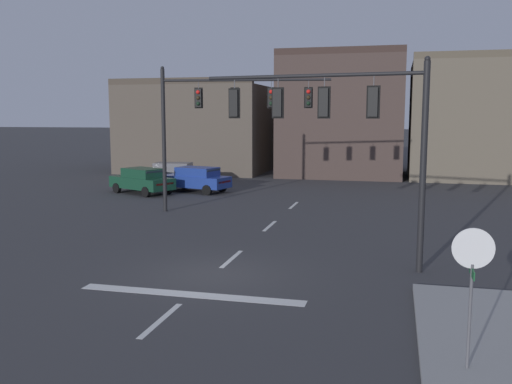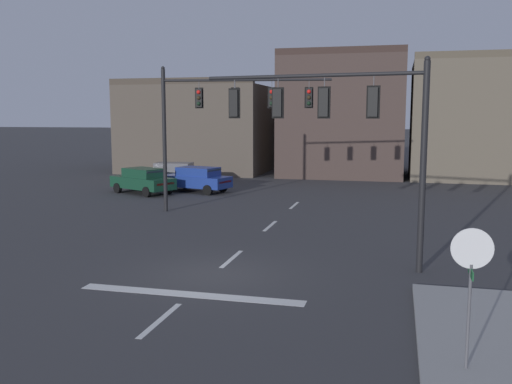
{
  "view_description": "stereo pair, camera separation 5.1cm",
  "coord_description": "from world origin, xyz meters",
  "px_view_note": "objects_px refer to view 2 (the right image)",
  "views": [
    {
      "loc": [
        5.34,
        -16.02,
        4.86
      ],
      "look_at": [
        0.76,
        2.38,
        2.29
      ],
      "focal_mm": 39.51,
      "sensor_mm": 36.0,
      "label": 1
    },
    {
      "loc": [
        5.39,
        -16.01,
        4.86
      ],
      "look_at": [
        0.76,
        2.38,
        2.29
      ],
      "focal_mm": 39.51,
      "sensor_mm": 36.0,
      "label": 2
    }
  ],
  "objects_px": {
    "signal_mast_near_side": "(342,120)",
    "stop_sign": "(471,265)",
    "car_lot_nearside": "(176,173)",
    "car_lot_farside": "(143,180)",
    "signal_mast_far_side": "(220,110)",
    "car_lot_middle": "(197,179)"
  },
  "relations": [
    {
      "from": "signal_mast_near_side",
      "to": "stop_sign",
      "type": "xyz_separation_m",
      "value": [
        3.13,
        -7.5,
        -2.58
      ]
    },
    {
      "from": "signal_mast_near_side",
      "to": "stop_sign",
      "type": "height_order",
      "value": "signal_mast_near_side"
    },
    {
      "from": "car_lot_nearside",
      "to": "car_lot_farside",
      "type": "xyz_separation_m",
      "value": [
        -0.38,
        -4.43,
        0.0
      ]
    },
    {
      "from": "signal_mast_far_side",
      "to": "car_lot_nearside",
      "type": "height_order",
      "value": "signal_mast_far_side"
    },
    {
      "from": "car_lot_nearside",
      "to": "car_lot_middle",
      "type": "distance_m",
      "value": 3.95
    },
    {
      "from": "signal_mast_near_side",
      "to": "signal_mast_far_side",
      "type": "xyz_separation_m",
      "value": [
        -6.87,
        8.69,
        0.4
      ]
    },
    {
      "from": "signal_mast_far_side",
      "to": "car_lot_middle",
      "type": "relative_size",
      "value": 1.77
    },
    {
      "from": "car_lot_middle",
      "to": "stop_sign",
      "type": "bearing_deg",
      "value": -59.13
    },
    {
      "from": "stop_sign",
      "to": "car_lot_middle",
      "type": "distance_m",
      "value": 26.94
    },
    {
      "from": "signal_mast_near_side",
      "to": "car_lot_farside",
      "type": "height_order",
      "value": "signal_mast_near_side"
    },
    {
      "from": "stop_sign",
      "to": "car_lot_middle",
      "type": "height_order",
      "value": "stop_sign"
    },
    {
      "from": "stop_sign",
      "to": "car_lot_farside",
      "type": "relative_size",
      "value": 0.6
    },
    {
      "from": "car_lot_farside",
      "to": "car_lot_middle",
      "type": "bearing_deg",
      "value": 26.45
    },
    {
      "from": "car_lot_nearside",
      "to": "car_lot_farside",
      "type": "relative_size",
      "value": 0.97
    },
    {
      "from": "car_lot_middle",
      "to": "car_lot_nearside",
      "type": "bearing_deg",
      "value": 132.29
    },
    {
      "from": "signal_mast_near_side",
      "to": "car_lot_farside",
      "type": "bearing_deg",
      "value": 134.22
    },
    {
      "from": "signal_mast_near_side",
      "to": "car_lot_nearside",
      "type": "bearing_deg",
      "value": 125.75
    },
    {
      "from": "signal_mast_near_side",
      "to": "signal_mast_far_side",
      "type": "bearing_deg",
      "value": 128.33
    },
    {
      "from": "signal_mast_near_side",
      "to": "car_lot_middle",
      "type": "bearing_deg",
      "value": 124.39
    },
    {
      "from": "car_lot_nearside",
      "to": "car_lot_farside",
      "type": "bearing_deg",
      "value": -94.85
    },
    {
      "from": "signal_mast_near_side",
      "to": "stop_sign",
      "type": "bearing_deg",
      "value": -67.35
    },
    {
      "from": "signal_mast_far_side",
      "to": "car_lot_middle",
      "type": "bearing_deg",
      "value": 118.85
    }
  ]
}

